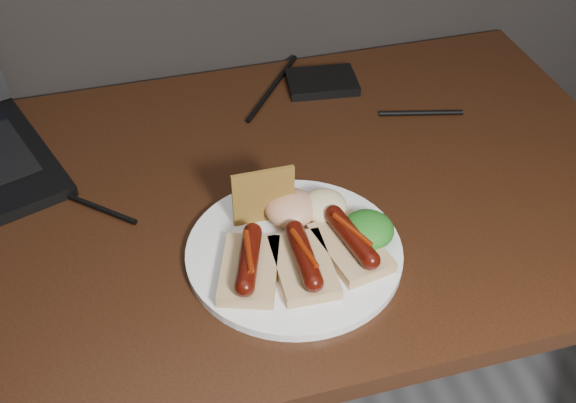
# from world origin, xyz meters

# --- Properties ---
(desk) EXTENTS (1.40, 0.70, 0.75)m
(desk) POSITION_xyz_m (0.00, 1.38, 0.66)
(desk) COLOR #35190D
(desk) RESTS_ON ground
(hard_drive) EXTENTS (0.13, 0.10, 0.02)m
(hard_drive) POSITION_xyz_m (0.30, 1.63, 0.76)
(hard_drive) COLOR black
(hard_drive) RESTS_ON desk
(desk_cables) EXTENTS (0.94, 0.38, 0.01)m
(desk_cables) POSITION_xyz_m (0.01, 1.52, 0.75)
(desk_cables) COLOR black
(desk_cables) RESTS_ON desk
(plate) EXTENTS (0.33, 0.33, 0.01)m
(plate) POSITION_xyz_m (0.13, 1.24, 0.76)
(plate) COLOR white
(plate) RESTS_ON desk
(bread_sausage_left) EXTENTS (0.10, 0.13, 0.04)m
(bread_sausage_left) POSITION_xyz_m (0.07, 1.21, 0.78)
(bread_sausage_left) COLOR #D6B87E
(bread_sausage_left) RESTS_ON plate
(bread_sausage_center) EXTENTS (0.07, 0.12, 0.04)m
(bread_sausage_center) POSITION_xyz_m (0.14, 1.20, 0.78)
(bread_sausage_center) COLOR #D6B87E
(bread_sausage_center) RESTS_ON plate
(bread_sausage_right) EXTENTS (0.09, 0.13, 0.04)m
(bread_sausage_right) POSITION_xyz_m (0.20, 1.22, 0.78)
(bread_sausage_right) COLOR #D6B87E
(bread_sausage_right) RESTS_ON plate
(crispbread) EXTENTS (0.09, 0.01, 0.08)m
(crispbread) POSITION_xyz_m (0.11, 1.31, 0.80)
(crispbread) COLOR #A8822E
(crispbread) RESTS_ON plate
(salad_greens) EXTENTS (0.07, 0.07, 0.04)m
(salad_greens) POSITION_xyz_m (0.23, 1.23, 0.78)
(salad_greens) COLOR #105412
(salad_greens) RESTS_ON plate
(salsa_mound) EXTENTS (0.07, 0.07, 0.04)m
(salsa_mound) POSITION_xyz_m (0.15, 1.30, 0.78)
(salsa_mound) COLOR #A11D10
(salsa_mound) RESTS_ON plate
(coleslaw_mound) EXTENTS (0.06, 0.06, 0.04)m
(coleslaw_mound) POSITION_xyz_m (0.19, 1.29, 0.78)
(coleslaw_mound) COLOR white
(coleslaw_mound) RESTS_ON plate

